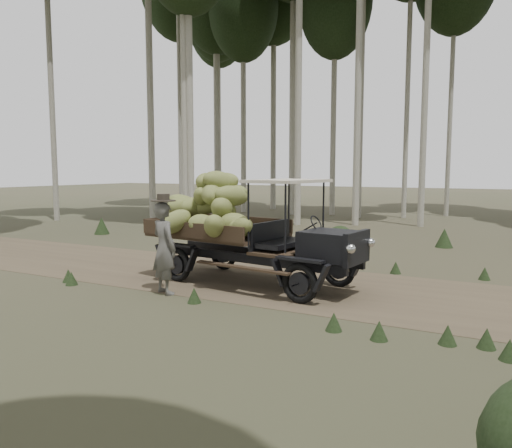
# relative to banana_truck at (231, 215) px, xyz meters

# --- Properties ---
(ground) EXTENTS (120.00, 120.00, 0.00)m
(ground) POSITION_rel_banana_truck_xyz_m (2.72, 0.37, -1.51)
(ground) COLOR #473D2B
(ground) RESTS_ON ground
(dirt_track) EXTENTS (70.00, 4.00, 0.01)m
(dirt_track) POSITION_rel_banana_truck_xyz_m (2.72, 0.37, -1.50)
(dirt_track) COLOR brown
(dirt_track) RESTS_ON ground
(banana_truck) EXTENTS (5.27, 2.77, 2.57)m
(banana_truck) POSITION_rel_banana_truck_xyz_m (0.00, 0.00, 0.00)
(banana_truck) COLOR black
(banana_truck) RESTS_ON ground
(farmer) EXTENTS (0.81, 0.68, 2.05)m
(farmer) POSITION_rel_banana_truck_xyz_m (-0.63, -1.59, -0.54)
(farmer) COLOR #54524D
(farmer) RESTS_ON ground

